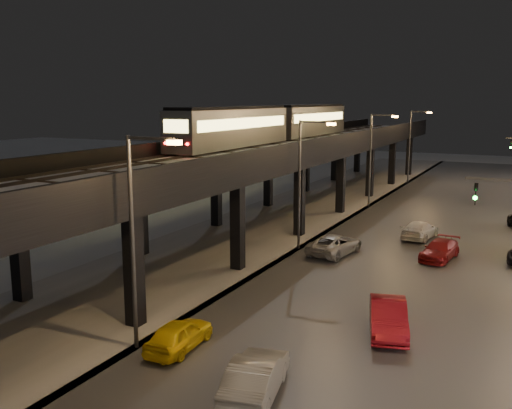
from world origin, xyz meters
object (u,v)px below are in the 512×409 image
at_px(car_mid_silver, 335,245).
at_px(car_onc_white, 440,251).
at_px(car_taxi, 179,336).
at_px(car_mid_dark, 420,231).
at_px(car_near_white, 256,378).
at_px(car_onc_silver, 388,318).
at_px(subway_train, 276,123).

xyz_separation_m(car_mid_silver, car_onc_white, (6.56, 1.85, -0.06)).
height_order(car_taxi, car_mid_dark, car_mid_dark).
height_order(car_taxi, car_mid_silver, car_mid_silver).
xyz_separation_m(car_near_white, car_mid_dark, (0.67, 26.25, -0.09)).
distance_m(car_taxi, car_onc_silver, 9.30).
bearing_deg(car_onc_silver, car_mid_dark, 80.06).
relative_size(car_mid_silver, car_mid_dark, 1.08).
bearing_deg(car_near_white, car_mid_dark, -103.80).
relative_size(subway_train, car_taxi, 8.78).
bearing_deg(subway_train, car_near_white, -66.50).
bearing_deg(car_mid_silver, car_onc_silver, 127.92).
height_order(subway_train, car_taxi, subway_train).
xyz_separation_m(car_near_white, car_mid_silver, (-3.62, 19.20, -0.06)).
xyz_separation_m(subway_train, car_mid_dark, (14.80, -6.24, -7.56)).
xyz_separation_m(subway_train, car_near_white, (14.13, -32.49, -7.48)).
height_order(subway_train, car_onc_silver, subway_train).
relative_size(car_near_white, car_mid_dark, 0.99).
bearing_deg(car_taxi, car_onc_white, -114.75).
bearing_deg(subway_train, car_mid_silver, -51.64).
distance_m(car_onc_silver, car_onc_white, 13.43).
bearing_deg(car_near_white, car_taxi, -36.15).
bearing_deg(car_mid_silver, car_mid_dark, -112.51).
bearing_deg(car_mid_dark, subway_train, -16.12).
distance_m(car_taxi, car_near_white, 5.03).
bearing_deg(car_onc_white, car_near_white, -90.05).
height_order(car_near_white, car_mid_dark, car_near_white).
distance_m(subway_train, car_onc_white, 21.91).
distance_m(car_near_white, car_mid_silver, 19.54).
relative_size(car_near_white, car_onc_silver, 1.00).
bearing_deg(car_onc_white, car_mid_dark, 121.52).
bearing_deg(car_onc_white, car_mid_silver, -156.35).
distance_m(subway_train, car_mid_dark, 17.75).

